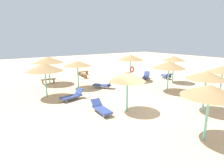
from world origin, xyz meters
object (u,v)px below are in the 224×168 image
(parasol_2, at_px, (78,63))
(lounger_2, at_px, (103,85))
(parasol_9, at_px, (48,60))
(lounger_0, at_px, (73,96))
(parasol_1, at_px, (131,58))
(parasol_6, at_px, (210,91))
(parasol_8, at_px, (223,69))
(bench_2, at_px, (83,72))
(parasol_3, at_px, (174,58))
(bench_0, at_px, (84,75))
(parasol_5, at_px, (207,75))
(lounger_1, at_px, (146,76))
(bench_1, at_px, (48,80))
(parasol_0, at_px, (45,67))
(lounger_4, at_px, (101,108))
(parasol_4, at_px, (128,76))
(lounger_3, at_px, (166,76))
(parasol_7, at_px, (169,65))

(parasol_2, height_order, lounger_2, parasol_2)
(parasol_9, bearing_deg, lounger_0, -92.12)
(parasol_9, bearing_deg, parasol_1, -23.88)
(parasol_6, height_order, lounger_0, parasol_6)
(parasol_8, distance_m, bench_2, 15.62)
(parasol_3, height_order, parasol_9, parasol_3)
(bench_0, bearing_deg, parasol_6, -97.39)
(parasol_5, bearing_deg, bench_2, 91.78)
(parasol_2, xyz_separation_m, lounger_2, (1.86, -1.43, -2.01))
(lounger_1, bearing_deg, bench_2, 127.21)
(parasol_2, bearing_deg, lounger_1, -5.11)
(parasol_5, distance_m, parasol_9, 14.33)
(bench_1, bearing_deg, parasol_0, -108.60)
(parasol_9, bearing_deg, lounger_2, -51.82)
(parasol_5, xyz_separation_m, lounger_4, (-5.44, 3.57, -2.07))
(lounger_0, bearing_deg, lounger_2, 22.79)
(parasol_1, height_order, parasol_2, parasol_1)
(parasol_0, relative_size, lounger_2, 1.49)
(parasol_2, relative_size, parasol_4, 0.98)
(lounger_3, bearing_deg, parasol_2, 169.26)
(parasol_2, xyz_separation_m, lounger_4, (-1.58, -6.53, -2.01))
(parasol_8, xyz_separation_m, lounger_1, (0.25, 8.42, -1.93))
(parasol_3, distance_m, parasol_4, 9.79)
(parasol_2, height_order, parasol_6, parasol_6)
(parasol_7, distance_m, lounger_0, 8.49)
(parasol_1, distance_m, bench_0, 6.04)
(parasol_8, bearing_deg, bench_1, 127.66)
(parasol_6, distance_m, parasol_7, 8.28)
(parasol_2, distance_m, parasol_7, 8.16)
(parasol_8, relative_size, lounger_1, 1.35)
(parasol_0, distance_m, bench_0, 8.32)
(bench_0, bearing_deg, lounger_2, -98.49)
(parasol_4, bearing_deg, bench_2, 75.13)
(parasol_6, height_order, parasol_9, parasol_9)
(lounger_0, height_order, bench_1, lounger_0)
(parasol_2, relative_size, bench_0, 1.66)
(parasol_2, distance_m, lounger_1, 8.49)
(parasol_6, bearing_deg, bench_1, 98.60)
(parasol_2, height_order, parasol_9, parasol_9)
(parasol_4, xyz_separation_m, lounger_0, (-1.89, 4.21, -1.98))
(parasol_6, distance_m, parasol_8, 7.94)
(parasol_7, relative_size, lounger_4, 1.42)
(parasol_6, distance_m, parasol_9, 15.35)
(parasol_9, relative_size, lounger_0, 1.54)
(bench_2, bearing_deg, parasol_2, -120.86)
(parasol_0, distance_m, parasol_5, 11.41)
(parasol_1, xyz_separation_m, lounger_2, (-4.27, -1.06, -2.22))
(parasol_1, height_order, lounger_3, parasol_1)
(parasol_6, xyz_separation_m, lounger_4, (-2.16, 5.54, -2.05))
(parasol_7, distance_m, lounger_1, 5.86)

